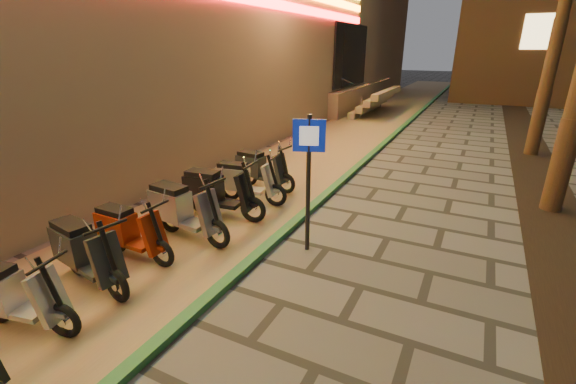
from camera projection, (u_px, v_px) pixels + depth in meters
The scene contains 11 objects.
parking_strip at pixel (326, 147), 13.22m from camera, with size 3.40×60.00×0.01m, color #8C7251.
green_curb at pixel (375, 151), 12.49m from camera, with size 0.18×60.00×0.10m, color #256533.
planting_strip at pixel (564, 251), 6.44m from camera, with size 1.20×40.00×0.02m, color black.
pedestrian_sign at pixel (309, 166), 6.00m from camera, with size 0.48×0.20×2.27m.
scooter_4 at pixel (10, 295), 4.56m from camera, with size 1.50×0.68×1.06m.
scooter_5 at pixel (84, 252), 5.44m from camera, with size 1.64×0.69×1.15m.
scooter_6 at pixel (127, 231), 6.15m from camera, with size 1.50×0.53×1.06m.
scooter_7 at pixel (181, 210), 6.78m from camera, with size 1.73×0.63×1.22m.
scooter_8 at pixel (215, 192), 7.62m from camera, with size 1.73×0.64×1.22m.
scooter_9 at pixel (243, 181), 8.37m from camera, with size 1.61×0.62×1.13m.
scooter_10 at pixel (259, 168), 9.23m from camera, with size 1.60×0.58×1.12m.
Camera 1 is at (1.99, -2.14, 3.21)m, focal length 24.00 mm.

